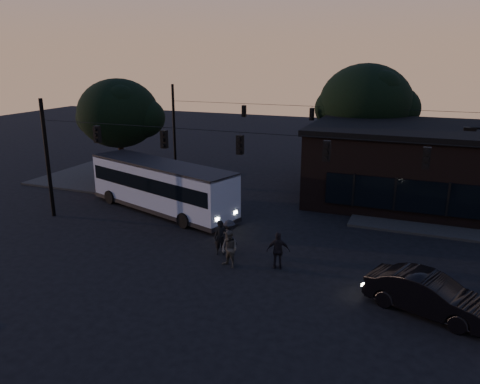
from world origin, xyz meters
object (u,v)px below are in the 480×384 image
at_px(pedestrian_d, 229,236).
at_px(car, 428,295).
at_px(building, 424,165).
at_px(pedestrian_b, 229,249).
at_px(pedestrian_a, 221,238).
at_px(pedestrian_c, 278,251).
at_px(bus, 161,184).

bearing_deg(pedestrian_d, car, -167.53).
bearing_deg(building, pedestrian_b, -119.65).
relative_size(pedestrian_a, pedestrian_c, 0.97).
relative_size(building, pedestrian_d, 8.71).
height_order(bus, pedestrian_c, bus).
height_order(building, car, building).
distance_m(building, bus, 18.11).
height_order(bus, pedestrian_a, bus).
bearing_deg(car, pedestrian_c, 95.10).
bearing_deg(bus, pedestrian_d, -15.45).
relative_size(building, car, 3.14).
bearing_deg(bus, pedestrian_a, -19.26).
bearing_deg(pedestrian_d, pedestrian_a, 85.87).
xyz_separation_m(bus, pedestrian_b, (7.54, -6.31, -0.90)).
height_order(bus, car, bus).
distance_m(bus, pedestrian_b, 9.88).
xyz_separation_m(building, car, (0.63, -15.80, -1.90)).
xyz_separation_m(car, pedestrian_c, (-6.79, 1.69, 0.14)).
distance_m(car, pedestrian_a, 10.31).
distance_m(building, pedestrian_d, 16.09).
height_order(building, pedestrian_c, building).
height_order(pedestrian_c, pedestrian_d, pedestrian_c).
height_order(car, pedestrian_a, pedestrian_a).
relative_size(building, pedestrian_c, 8.16).
distance_m(pedestrian_b, pedestrian_d, 1.84).
bearing_deg(car, bus, 85.32).
xyz_separation_m(pedestrian_b, pedestrian_d, (-0.72, 1.70, -0.05)).
bearing_deg(bus, pedestrian_b, -21.31).
distance_m(building, pedestrian_a, 16.63).
distance_m(car, pedestrian_b, 9.11).
relative_size(pedestrian_c, pedestrian_d, 1.07).
xyz_separation_m(bus, pedestrian_d, (6.82, -4.61, -0.95)).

